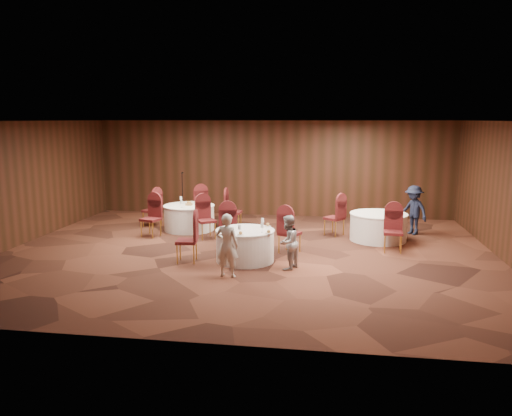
# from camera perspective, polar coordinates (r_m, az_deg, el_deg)

# --- Properties ---
(ground) EXTENTS (12.00, 12.00, 0.00)m
(ground) POSITION_cam_1_polar(r_m,az_deg,el_deg) (12.27, -1.07, -5.20)
(ground) COLOR black
(ground) RESTS_ON ground
(room_shell) EXTENTS (12.00, 12.00, 12.00)m
(room_shell) POSITION_cam_1_polar(r_m,az_deg,el_deg) (11.91, -1.10, 3.96)
(room_shell) COLOR silver
(room_shell) RESTS_ON ground
(table_main) EXTENTS (1.36, 1.36, 0.74)m
(table_main) POSITION_cam_1_polar(r_m,az_deg,el_deg) (11.54, -1.25, -4.27)
(table_main) COLOR white
(table_main) RESTS_ON ground
(table_left) EXTENTS (1.50, 1.50, 0.74)m
(table_left) POSITION_cam_1_polar(r_m,az_deg,el_deg) (14.90, -7.64, -1.06)
(table_left) COLOR white
(table_left) RESTS_ON ground
(table_right) EXTENTS (1.54, 1.54, 0.74)m
(table_right) POSITION_cam_1_polar(r_m,az_deg,el_deg) (13.90, 13.80, -2.08)
(table_right) COLOR white
(table_right) RESTS_ON ground
(chairs_main) EXTENTS (2.90, 2.13, 1.00)m
(chairs_main) POSITION_cam_1_polar(r_m,az_deg,el_deg) (12.16, -2.33, -2.92)
(chairs_main) COLOR #3C0C16
(chairs_main) RESTS_ON ground
(chairs_left) EXTENTS (3.11, 3.06, 1.00)m
(chairs_left) POSITION_cam_1_polar(r_m,az_deg,el_deg) (14.91, -7.70, -0.56)
(chairs_left) COLOR #3C0C16
(chairs_left) RESTS_ON ground
(chairs_right) EXTENTS (2.07, 2.26, 1.00)m
(chairs_right) POSITION_cam_1_polar(r_m,az_deg,el_deg) (13.48, 11.99, -1.84)
(chairs_right) COLOR #3C0C16
(chairs_right) RESTS_ON ground
(tabletop_main) EXTENTS (1.04, 1.11, 0.22)m
(tabletop_main) POSITION_cam_1_polar(r_m,az_deg,el_deg) (11.27, -0.27, -2.21)
(tabletop_main) COLOR silver
(tabletop_main) RESTS_ON table_main
(tabletop_left) EXTENTS (0.83, 0.78, 0.22)m
(tabletop_left) POSITION_cam_1_polar(r_m,az_deg,el_deg) (14.82, -7.66, 0.63)
(tabletop_left) COLOR silver
(tabletop_left) RESTS_ON table_left
(tabletop_right) EXTENTS (0.08, 0.08, 0.22)m
(tabletop_right) POSITION_cam_1_polar(r_m,az_deg,el_deg) (13.60, 14.63, -0.13)
(tabletop_right) COLOR silver
(tabletop_right) RESTS_ON table_right
(mic_stand) EXTENTS (0.24, 0.24, 1.57)m
(mic_stand) POSITION_cam_1_polar(r_m,az_deg,el_deg) (16.34, -8.36, 0.19)
(mic_stand) COLOR black
(mic_stand) RESTS_ON ground
(woman_a) EXTENTS (0.53, 0.39, 1.34)m
(woman_a) POSITION_cam_1_polar(r_m,az_deg,el_deg) (10.35, -3.33, -4.29)
(woman_a) COLOR silver
(woman_a) RESTS_ON ground
(woman_b) EXTENTS (0.65, 0.71, 1.20)m
(woman_b) POSITION_cam_1_polar(r_m,az_deg,el_deg) (10.89, 3.65, -3.94)
(woman_b) COLOR #A7A8AC
(woman_b) RESTS_ON ground
(man_c) EXTENTS (0.99, 1.02, 1.40)m
(man_c) POSITION_cam_1_polar(r_m,az_deg,el_deg) (14.82, 17.56, -0.23)
(man_c) COLOR black
(man_c) RESTS_ON ground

